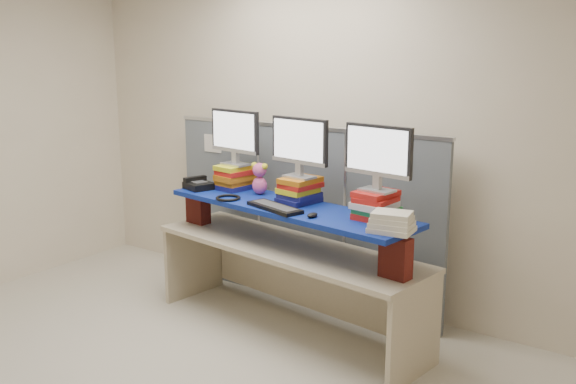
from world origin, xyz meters
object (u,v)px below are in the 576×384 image
Objects in this scene: keyboard at (275,207)px; desk_phone at (199,185)px; monitor_left at (235,134)px; monitor_center at (299,144)px; desk at (288,263)px; monitor_right at (378,154)px; blue_board at (288,208)px.

keyboard is 0.94m from desk_phone.
monitor_left is 0.70m from monitor_center.
desk is 4.67× the size of keyboard.
desk is 4.53× the size of monitor_right.
blue_board is at bearing -93.34° from monitor_center.
desk is 1.15m from monitor_right.
monitor_right is 1.92× the size of desk_phone.
monitor_left is 1.00× the size of monitor_right.
monitor_center reaches higher than keyboard.
blue_board is at bearing 103.65° from keyboard.
desk is 1.15m from monitor_left.
monitor_center is 1.04m from desk_phone.
blue_board is 0.48m from monitor_center.
desk_phone is at bearing -174.64° from desk.
monitor_center is (0.02, 0.12, 0.47)m from blue_board.
desk_phone is (-0.93, 0.04, 0.05)m from blue_board.
desk_phone is (-0.95, -0.08, -0.41)m from monitor_center.
monitor_left is 1.92× the size of desk_phone.
desk_phone is at bearing -175.25° from keyboard.
monitor_right is at bearing -0.00° from monitor_left.
desk_phone is at bearing -172.84° from monitor_right.
blue_board is at bearing 15.21° from desk_phone.
blue_board is 4.13× the size of keyboard.
desk_phone is at bearing -174.64° from blue_board.
monitor_right is (0.70, -0.09, 0.00)m from monitor_center.
blue_board is 0.86m from monitor_right.
monitor_center reaches higher than blue_board.
monitor_center is at bearing 86.66° from blue_board.
blue_board is at bearing -170.52° from monitor_right.
keyboard is at bearing 5.58° from desk_phone.
desk is 8.71× the size of desk_phone.
monitor_center is 0.51m from keyboard.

